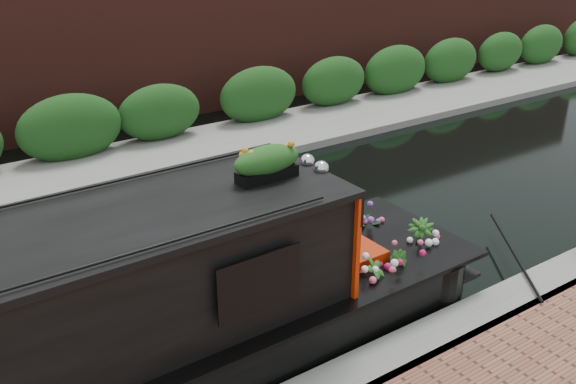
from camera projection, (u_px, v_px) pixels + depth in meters
ground at (179, 272)px, 9.13m from camera, size 80.00×80.00×0.00m
far_bank_path at (84, 179)px, 12.30m from camera, size 40.00×2.40×0.34m
far_hedge at (69, 164)px, 12.98m from camera, size 40.00×1.10×2.80m
far_brick_wall at (41, 137)px, 14.56m from camera, size 40.00×1.00×8.00m
rope_fender at (440, 257)px, 9.20m from camera, size 0.33×0.36×0.33m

